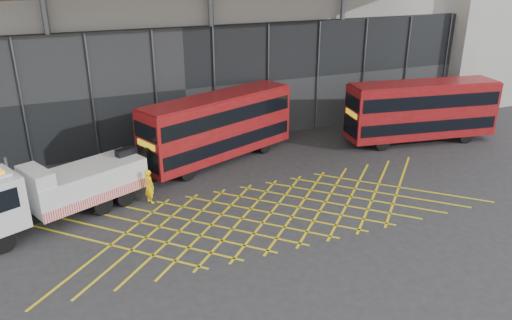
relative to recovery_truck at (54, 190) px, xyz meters
name	(u,v)px	position (x,y,z in m)	size (l,w,h in m)	color
ground_plane	(211,225)	(6.88, -3.36, -1.66)	(120.00, 120.00, 0.00)	#29292C
road_markings	(271,213)	(10.08, -3.36, -1.65)	(23.16, 7.16, 0.01)	yellow
construction_building	(156,3)	(8.80, 15.03, 7.32)	(55.00, 23.97, 18.00)	#999A94
recovery_truck	(54,190)	(0.00, 0.00, 0.00)	(9.95, 5.77, 3.59)	black
bus_towed	(218,125)	(9.96, 4.45, 0.73)	(10.69, 6.14, 4.30)	maroon
bus_second	(422,109)	(24.18, 2.43, 0.72)	(10.79, 4.08, 4.29)	maroon
worker	(149,186)	(4.64, 0.25, -0.73)	(0.68, 0.45, 1.87)	yellow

